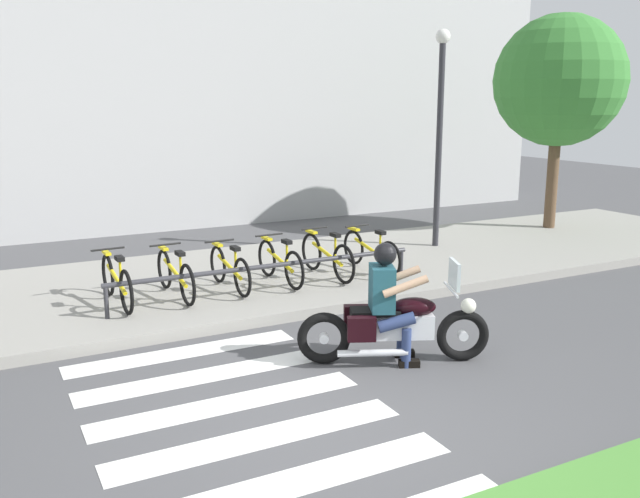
% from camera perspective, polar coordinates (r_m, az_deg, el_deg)
% --- Properties ---
extents(ground_plane, '(48.00, 48.00, 0.00)m').
position_cam_1_polar(ground_plane, '(6.67, 0.91, -14.30)').
color(ground_plane, '#4C4C4F').
extents(sidewalk, '(24.00, 4.40, 0.15)m').
position_cam_1_polar(sidewalk, '(11.04, -11.62, -3.16)').
color(sidewalk, gray).
rests_on(sidewalk, ground).
extents(crosswalk_stripe_1, '(2.80, 0.40, 0.01)m').
position_cam_1_polar(crosswalk_stripe_1, '(5.75, -1.99, -18.99)').
color(crosswalk_stripe_1, white).
rests_on(crosswalk_stripe_1, ground).
extents(crosswalk_stripe_2, '(2.80, 0.40, 0.01)m').
position_cam_1_polar(crosswalk_stripe_2, '(6.39, -5.21, -15.60)').
color(crosswalk_stripe_2, white).
rests_on(crosswalk_stripe_2, ground).
extents(crosswalk_stripe_3, '(2.80, 0.40, 0.01)m').
position_cam_1_polar(crosswalk_stripe_3, '(7.06, -7.75, -12.81)').
color(crosswalk_stripe_3, white).
rests_on(crosswalk_stripe_3, ground).
extents(crosswalk_stripe_4, '(2.80, 0.40, 0.01)m').
position_cam_1_polar(crosswalk_stripe_4, '(7.75, -9.80, -10.49)').
color(crosswalk_stripe_4, white).
rests_on(crosswalk_stripe_4, ground).
extents(crosswalk_stripe_5, '(2.80, 0.40, 0.01)m').
position_cam_1_polar(crosswalk_stripe_5, '(8.47, -11.49, -8.54)').
color(crosswalk_stripe_5, white).
rests_on(crosswalk_stripe_5, ground).
extents(motorcycle, '(2.10, 1.07, 1.21)m').
position_cam_1_polar(motorcycle, '(7.92, 6.34, -6.39)').
color(motorcycle, black).
rests_on(motorcycle, ground).
extents(rider, '(0.76, 0.70, 1.43)m').
position_cam_1_polar(rider, '(7.80, 5.83, -3.86)').
color(rider, '#1E4C59').
rests_on(rider, ground).
extents(bicycle_0, '(0.48, 1.68, 0.76)m').
position_cam_1_polar(bicycle_0, '(9.97, -16.78, -2.62)').
color(bicycle_0, black).
rests_on(bicycle_0, sidewalk).
extents(bicycle_1, '(0.48, 1.67, 0.74)m').
position_cam_1_polar(bicycle_1, '(10.15, -12.11, -2.14)').
color(bicycle_1, black).
rests_on(bicycle_1, sidewalk).
extents(bicycle_2, '(0.48, 1.56, 0.72)m').
position_cam_1_polar(bicycle_2, '(10.40, -7.64, -1.66)').
color(bicycle_2, black).
rests_on(bicycle_2, sidewalk).
extents(bicycle_3, '(0.48, 1.57, 0.74)m').
position_cam_1_polar(bicycle_3, '(10.70, -3.40, -1.12)').
color(bicycle_3, black).
rests_on(bicycle_3, sidewalk).
extents(bicycle_4, '(0.48, 1.67, 0.77)m').
position_cam_1_polar(bicycle_4, '(11.06, 0.59, -0.59)').
color(bicycle_4, black).
rests_on(bicycle_4, sidewalk).
extents(bicycle_5, '(0.48, 1.69, 0.74)m').
position_cam_1_polar(bicycle_5, '(11.47, 4.30, -0.21)').
color(bicycle_5, black).
rests_on(bicycle_5, sidewalk).
extents(bike_rack, '(4.81, 0.07, 0.49)m').
position_cam_1_polar(bike_rack, '(10.03, -4.30, -1.59)').
color(bike_rack, '#333338').
rests_on(bike_rack, sidewalk).
extents(street_lamp, '(0.28, 0.28, 4.30)m').
position_cam_1_polar(street_lamp, '(13.43, 10.08, 10.60)').
color(street_lamp, '#2D2D33').
rests_on(street_lamp, ground).
extents(tree_near_rack, '(2.86, 2.86, 4.84)m').
position_cam_1_polar(tree_near_rack, '(16.08, 19.55, 13.18)').
color(tree_near_rack, brown).
rests_on(tree_near_rack, ground).
extents(building_backdrop, '(24.00, 1.20, 7.36)m').
position_cam_1_polar(building_backdrop, '(16.22, -17.99, 14.29)').
color(building_backdrop, '#B0B0B0').
rests_on(building_backdrop, ground).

